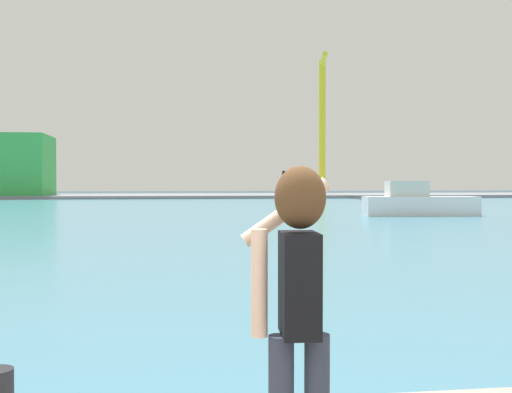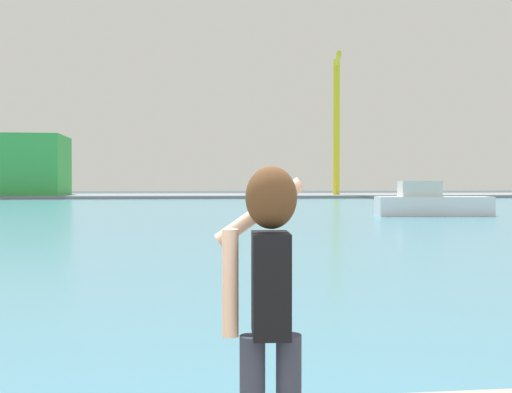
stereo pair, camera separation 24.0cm
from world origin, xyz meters
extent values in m
plane|color=#334751|center=(0.00, 50.00, 0.00)|extent=(220.00, 220.00, 0.00)
cube|color=teal|center=(0.00, 52.00, 0.01)|extent=(140.00, 100.00, 0.02)
cube|color=gray|center=(0.00, 92.00, 0.22)|extent=(140.00, 20.00, 0.43)
cube|color=black|center=(0.29, 0.64, 1.69)|extent=(0.23, 0.35, 0.56)
sphere|color=#E0B293|center=(0.29, 0.64, 2.15)|extent=(0.22, 0.22, 0.22)
ellipsoid|color=#472D19|center=(0.29, 0.62, 2.16)|extent=(0.28, 0.26, 0.34)
cylinder|color=#E0B293|center=(0.07, 0.64, 1.70)|extent=(0.09, 0.09, 0.58)
cylinder|color=#E0B293|center=(0.26, 0.87, 2.07)|extent=(0.53, 0.13, 0.40)
cube|color=black|center=(0.27, 0.99, 2.24)|extent=(0.02, 0.07, 0.14)
cube|color=white|center=(16.48, 37.33, 0.66)|extent=(7.66, 2.73, 1.28)
cube|color=silver|center=(15.55, 37.43, 1.82)|extent=(2.76, 1.76, 1.04)
cube|color=green|center=(-22.77, 89.94, 4.64)|extent=(12.65, 11.05, 8.43)
cylinder|color=yellow|center=(22.70, 88.26, 10.36)|extent=(1.00, 1.00, 19.86)
cylinder|color=yellow|center=(21.84, 84.17, 19.50)|extent=(2.41, 8.32, 0.70)
camera|label=1|loc=(-0.43, -2.71, 2.24)|focal=44.37mm
camera|label=2|loc=(-0.20, -2.74, 2.24)|focal=44.37mm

